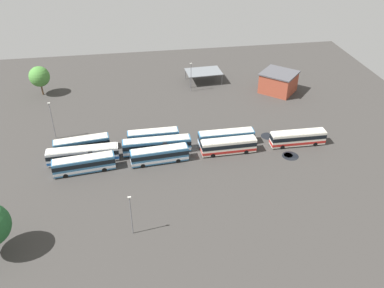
% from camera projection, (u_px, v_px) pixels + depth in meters
% --- Properties ---
extents(ground_plane, '(128.29, 128.29, 0.00)m').
position_uv_depth(ground_plane, '(191.00, 148.00, 93.72)').
color(ground_plane, '#383533').
extents(bus_row0_slot2, '(12.77, 2.71, 3.50)m').
position_uv_depth(bus_row0_slot2, '(298.00, 138.00, 93.97)').
color(bus_row0_slot2, silver).
rests_on(bus_row0_slot2, ground_plane).
extents(bus_row1_slot1, '(12.90, 2.74, 3.50)m').
position_uv_depth(bus_row1_slot1, '(226.00, 137.00, 94.11)').
color(bus_row1_slot1, teal).
rests_on(bus_row1_slot1, ground_plane).
extents(bus_row1_slot2, '(12.40, 2.87, 3.50)m').
position_uv_depth(bus_row1_slot2, '(229.00, 146.00, 91.19)').
color(bus_row1_slot2, silver).
rests_on(bus_row1_slot2, ground_plane).
extents(bus_row2_slot0, '(11.75, 2.74, 3.50)m').
position_uv_depth(bus_row2_slot0, '(153.00, 137.00, 94.30)').
color(bus_row2_slot0, teal).
rests_on(bus_row2_slot0, ground_plane).
extents(bus_row2_slot1, '(15.23, 2.73, 3.50)m').
position_uv_depth(bus_row2_slot1, '(157.00, 145.00, 91.38)').
color(bus_row2_slot1, teal).
rests_on(bus_row2_slot1, ground_plane).
extents(bus_row2_slot2, '(12.62, 3.60, 3.50)m').
position_uv_depth(bus_row2_slot2, '(159.00, 155.00, 88.15)').
color(bus_row2_slot2, teal).
rests_on(bus_row2_slot2, ground_plane).
extents(bus_row3_slot0, '(12.41, 4.10, 3.50)m').
position_uv_depth(bus_row3_slot0, '(82.00, 145.00, 91.54)').
color(bus_row3_slot0, teal).
rests_on(bus_row3_slot0, ground_plane).
extents(bus_row3_slot1, '(15.27, 2.94, 3.50)m').
position_uv_depth(bus_row3_slot1, '(83.00, 154.00, 88.34)').
color(bus_row3_slot1, silver).
rests_on(bus_row3_slot1, ground_plane).
extents(bus_row3_slot2, '(12.96, 4.03, 3.50)m').
position_uv_depth(bus_row3_slot2, '(84.00, 164.00, 85.31)').
color(bus_row3_slot2, teal).
rests_on(bus_row3_slot2, ground_plane).
extents(depot_building, '(12.69, 12.65, 5.87)m').
position_uv_depth(depot_building, '(278.00, 82.00, 117.08)').
color(depot_building, '#99422D').
rests_on(depot_building, ground_plane).
extents(maintenance_shelter, '(10.72, 7.63, 3.41)m').
position_uv_depth(maintenance_shelter, '(204.00, 72.00, 122.54)').
color(maintenance_shelter, slate).
rests_on(maintenance_shelter, ground_plane).
extents(lamp_post_mid_lot, '(0.56, 0.28, 8.58)m').
position_uv_depth(lamp_post_mid_lot, '(191.00, 76.00, 116.28)').
color(lamp_post_mid_lot, slate).
rests_on(lamp_post_mid_lot, ground_plane).
extents(lamp_post_near_entrance, '(0.56, 0.28, 9.46)m').
position_uv_depth(lamp_post_near_entrance, '(52.00, 119.00, 94.48)').
color(lamp_post_near_entrance, slate).
rests_on(lamp_post_near_entrance, ground_plane).
extents(lamp_post_far_corner, '(0.56, 0.28, 8.21)m').
position_uv_depth(lamp_post_far_corner, '(131.00, 214.00, 68.83)').
color(lamp_post_far_corner, slate).
rests_on(lamp_post_far_corner, ground_plane).
extents(tree_east_edge, '(5.69, 5.69, 8.39)m').
position_uv_depth(tree_east_edge, '(39.00, 77.00, 114.00)').
color(tree_east_edge, brown).
rests_on(tree_east_edge, ground_plane).
extents(puddle_near_shelter, '(2.01, 2.01, 0.01)m').
position_uv_depth(puddle_near_shelter, '(288.00, 155.00, 91.40)').
color(puddle_near_shelter, black).
rests_on(puddle_near_shelter, ground_plane).
extents(puddle_back_corner, '(3.32, 3.32, 0.01)m').
position_uv_depth(puddle_back_corner, '(268.00, 136.00, 98.11)').
color(puddle_back_corner, black).
rests_on(puddle_back_corner, ground_plane).
extents(puddle_front_lane, '(2.39, 2.39, 0.01)m').
position_uv_depth(puddle_front_lane, '(91.00, 146.00, 94.41)').
color(puddle_front_lane, black).
rests_on(puddle_front_lane, ground_plane).
extents(puddle_centre_drain, '(3.68, 3.68, 0.01)m').
position_uv_depth(puddle_centre_drain, '(290.00, 156.00, 91.10)').
color(puddle_centre_drain, black).
rests_on(puddle_centre_drain, ground_plane).
extents(puddle_between_rows, '(1.95, 1.95, 0.01)m').
position_uv_depth(puddle_between_rows, '(157.00, 137.00, 97.74)').
color(puddle_between_rows, black).
rests_on(puddle_between_rows, ground_plane).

